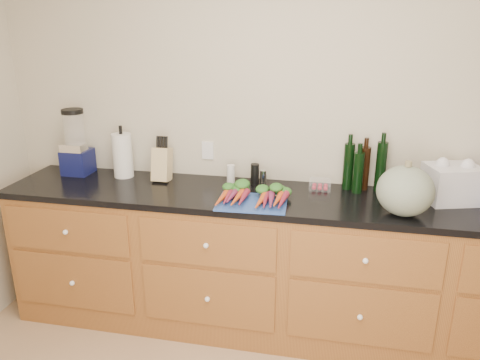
% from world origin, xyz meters
% --- Properties ---
extents(wall_back, '(4.10, 0.05, 2.60)m').
position_xyz_m(wall_back, '(0.00, 1.62, 1.30)').
color(wall_back, beige).
rests_on(wall_back, ground).
extents(cabinets, '(3.60, 0.64, 0.90)m').
position_xyz_m(cabinets, '(0.00, 1.30, 0.45)').
color(cabinets, brown).
rests_on(cabinets, ground).
extents(countertop, '(3.64, 0.62, 0.04)m').
position_xyz_m(countertop, '(0.00, 1.30, 0.92)').
color(countertop, black).
rests_on(countertop, cabinets).
extents(cutting_board, '(0.42, 0.33, 0.01)m').
position_xyz_m(cutting_board, '(-0.21, 1.14, 0.95)').
color(cutting_board, '#26468F').
rests_on(cutting_board, countertop).
extents(carrots, '(0.43, 0.32, 0.06)m').
position_xyz_m(carrots, '(-0.21, 1.19, 0.98)').
color(carrots, '#C94917').
rests_on(carrots, cutting_board).
extents(squash, '(0.31, 0.31, 0.28)m').
position_xyz_m(squash, '(0.64, 1.15, 1.08)').
color(squash, '#5F6C5B').
rests_on(squash, countertop).
extents(blender_appliance, '(0.18, 0.18, 0.45)m').
position_xyz_m(blender_appliance, '(-1.50, 1.46, 1.14)').
color(blender_appliance, '#0E1345').
rests_on(blender_appliance, countertop).
extents(paper_towel, '(0.13, 0.13, 0.30)m').
position_xyz_m(paper_towel, '(-1.16, 1.46, 1.09)').
color(paper_towel, silver).
rests_on(paper_towel, countertop).
extents(knife_block, '(0.11, 0.11, 0.22)m').
position_xyz_m(knife_block, '(-0.88, 1.44, 1.05)').
color(knife_block, tan).
rests_on(knife_block, countertop).
extents(grinder_salt, '(0.05, 0.05, 0.12)m').
position_xyz_m(grinder_salt, '(-0.41, 1.48, 1.00)').
color(grinder_salt, silver).
rests_on(grinder_salt, countertop).
extents(grinder_pepper, '(0.06, 0.06, 0.14)m').
position_xyz_m(grinder_pepper, '(-0.25, 1.48, 1.01)').
color(grinder_pepper, black).
rests_on(grinder_pepper, countertop).
extents(canister_chrome, '(0.04, 0.04, 0.10)m').
position_xyz_m(canister_chrome, '(-0.20, 1.48, 0.99)').
color(canister_chrome, silver).
rests_on(canister_chrome, countertop).
extents(tomato_box, '(0.14, 0.11, 0.06)m').
position_xyz_m(tomato_box, '(0.17, 1.47, 0.97)').
color(tomato_box, white).
rests_on(tomato_box, countertop).
extents(bottles, '(0.26, 0.13, 0.31)m').
position_xyz_m(bottles, '(0.43, 1.51, 1.08)').
color(bottles, black).
rests_on(bottles, countertop).
extents(grocery_bag, '(0.35, 0.31, 0.22)m').
position_xyz_m(grocery_bag, '(0.94, 1.42, 1.05)').
color(grocery_bag, white).
rests_on(grocery_bag, countertop).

